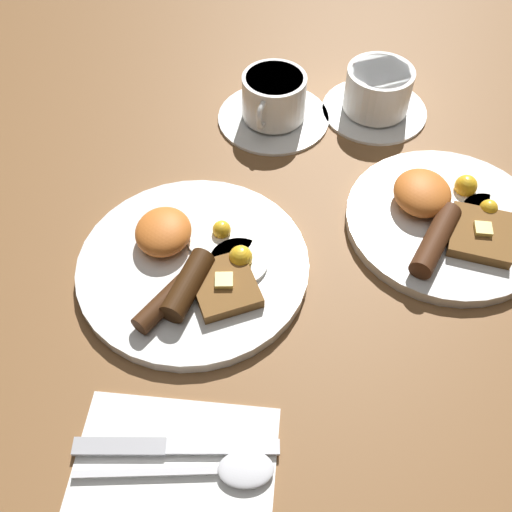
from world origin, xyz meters
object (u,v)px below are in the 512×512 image
teacup_near (274,102)px  knife (164,447)px  breakfast_plate_near (193,264)px  spoon (226,470)px  breakfast_plate_far (445,218)px  teacup_far (377,93)px

teacup_near → knife: bearing=-10.7°
breakfast_plate_near → spoon: size_ratio=1.44×
breakfast_plate_far → knife: 0.44m
breakfast_plate_near → teacup_near: size_ratio=1.67×
knife → spoon: (0.02, 0.06, 0.00)m
breakfast_plate_near → teacup_near: (-0.28, 0.09, 0.02)m
breakfast_plate_far → teacup_far: (-0.23, -0.07, 0.02)m
breakfast_plate_far → spoon: 0.41m
teacup_near → knife: (0.50, -0.09, -0.02)m
teacup_far → knife: teacup_far is taller
spoon → knife: bearing=157.9°
teacup_near → spoon: teacup_near is taller
breakfast_plate_near → knife: bearing=-1.4°
breakfast_plate_near → spoon: breakfast_plate_near is taller
breakfast_plate_far → knife: bearing=-46.2°
knife → spoon: spoon is taller
knife → teacup_near: bearing=77.3°
teacup_near → teacup_far: teacup_near is taller
breakfast_plate_near → teacup_far: 0.39m
knife → breakfast_plate_far: bearing=41.8°
teacup_far → spoon: size_ratio=0.82×
breakfast_plate_near → breakfast_plate_far: 0.32m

